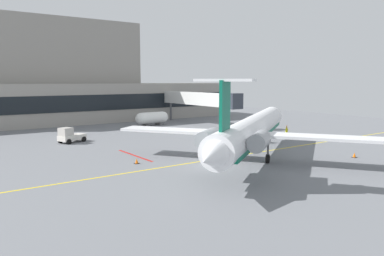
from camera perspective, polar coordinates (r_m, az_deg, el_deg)
name	(u,v)px	position (r m, az deg, el deg)	size (l,w,h in m)	color
ground	(213,166)	(37.40, 3.23, -5.73)	(120.00, 120.00, 0.11)	slate
terminal_building	(58,84)	(77.82, -19.68, 6.26)	(73.26, 12.09, 20.34)	gray
jet_bridge_west	(200,99)	(70.78, 1.29, 4.40)	(2.40, 22.27, 6.20)	silver
regional_jet	(253,130)	(39.64, 9.19, -0.26)	(29.68, 25.36, 8.46)	white
baggage_tug	(70,136)	(53.00, -18.05, -1.12)	(4.02, 3.04, 2.10)	silver
fuel_tank	(152,118)	(70.18, -6.09, 1.53)	(6.89, 2.43, 2.49)	white
marshaller	(287,132)	(56.40, 14.18, -0.54)	(0.76, 0.51, 1.82)	#191E33
safety_cone_alpha	(354,155)	(44.57, 23.46, -3.82)	(0.47, 0.47, 0.55)	orange
safety_cone_bravo	(137,161)	(38.36, -8.40, -5.02)	(0.47, 0.47, 0.55)	orange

